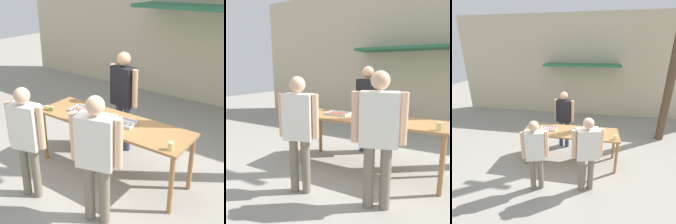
% 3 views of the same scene
% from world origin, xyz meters
% --- Properties ---
extents(ground_plane, '(24.00, 24.00, 0.00)m').
position_xyz_m(ground_plane, '(0.00, 0.00, 0.00)').
color(ground_plane, gray).
extents(building_facade_back, '(12.00, 1.11, 4.50)m').
position_xyz_m(building_facade_back, '(0.00, 3.98, 2.26)').
color(building_facade_back, beige).
rests_on(building_facade_back, ground).
extents(serving_table, '(2.56, 0.79, 0.95)m').
position_xyz_m(serving_table, '(0.00, 0.00, 0.84)').
color(serving_table, olive).
rests_on(serving_table, ground).
extents(food_tray_sausages, '(0.43, 0.28, 0.04)m').
position_xyz_m(food_tray_sausages, '(-0.61, 0.02, 0.96)').
color(food_tray_sausages, silver).
rests_on(food_tray_sausages, serving_table).
extents(food_tray_buns, '(0.37, 0.27, 0.05)m').
position_xyz_m(food_tray_buns, '(0.20, 0.02, 0.96)').
color(food_tray_buns, silver).
rests_on(food_tray_buns, serving_table).
extents(condiment_jar_mustard, '(0.06, 0.06, 0.07)m').
position_xyz_m(condiment_jar_mustard, '(-1.15, -0.28, 0.98)').
color(condiment_jar_mustard, gold).
rests_on(condiment_jar_mustard, serving_table).
extents(condiment_jar_ketchup, '(0.06, 0.06, 0.07)m').
position_xyz_m(condiment_jar_ketchup, '(-1.06, -0.27, 0.98)').
color(condiment_jar_ketchup, '#567A38').
rests_on(condiment_jar_ketchup, serving_table).
extents(beer_cup, '(0.08, 0.08, 0.11)m').
position_xyz_m(beer_cup, '(1.14, -0.27, 1.00)').
color(beer_cup, '#DBC67A').
rests_on(beer_cup, serving_table).
extents(person_server_behind_table, '(0.63, 0.31, 1.85)m').
position_xyz_m(person_server_behind_table, '(-0.32, 0.78, 1.11)').
color(person_server_behind_table, '#333851').
rests_on(person_server_behind_table, ground).
extents(person_customer_holding_hotdog, '(0.56, 0.32, 1.69)m').
position_xyz_m(person_customer_holding_hotdog, '(-0.61, -1.17, 1.01)').
color(person_customer_holding_hotdog, '#756B5B').
rests_on(person_customer_holding_hotdog, ground).
extents(person_customer_with_cup, '(0.65, 0.38, 1.77)m').
position_xyz_m(person_customer_with_cup, '(0.49, -1.01, 1.05)').
color(person_customer_with_cup, '#756B5B').
rests_on(person_customer_with_cup, ground).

